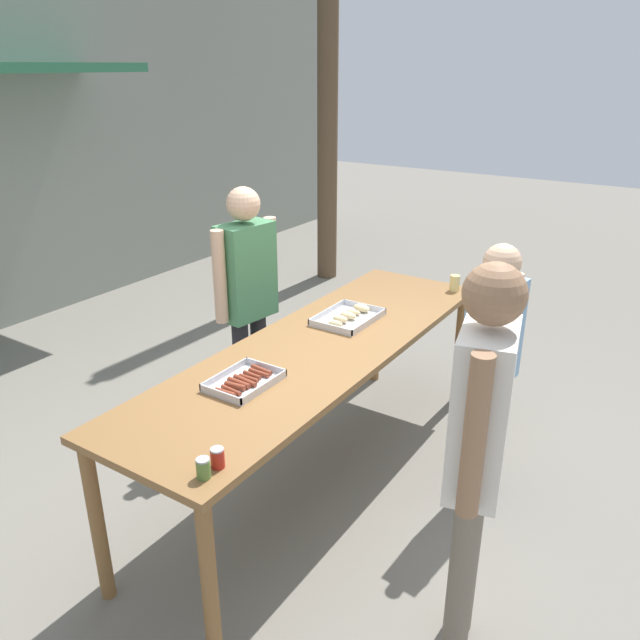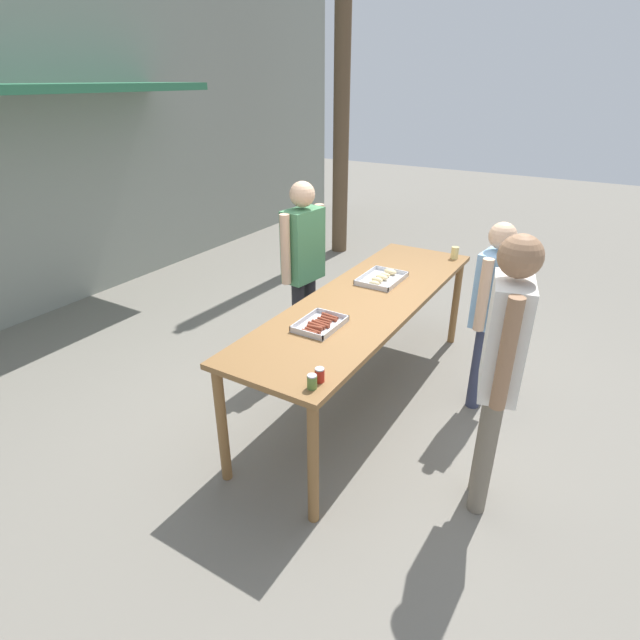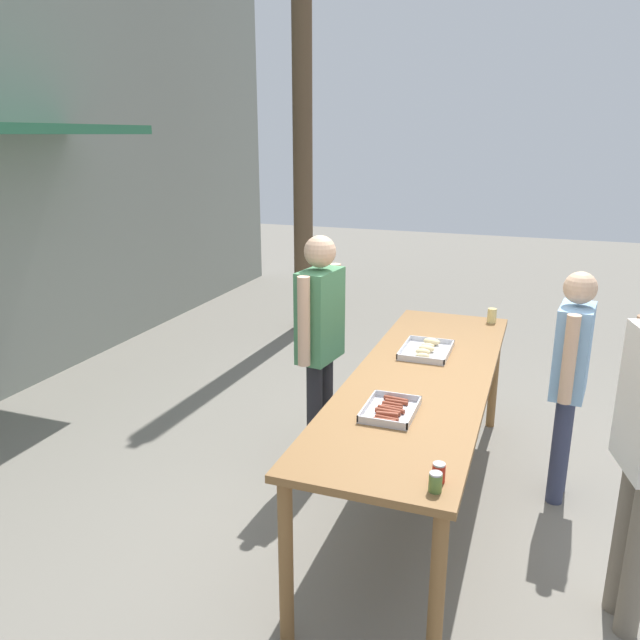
{
  "view_description": "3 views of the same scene",
  "coord_description": "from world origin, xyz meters",
  "px_view_note": "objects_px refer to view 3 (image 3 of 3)",
  "views": [
    {
      "loc": [
        -2.75,
        -1.79,
        2.42
      ],
      "look_at": [
        0.0,
        0.0,
        1.08
      ],
      "focal_mm": 35.0,
      "sensor_mm": 36.0,
      "label": 1
    },
    {
      "loc": [
        -3.28,
        -1.56,
        2.49
      ],
      "look_at": [
        -0.62,
        0.05,
        0.98
      ],
      "focal_mm": 28.0,
      "sensor_mm": 36.0,
      "label": 2
    },
    {
      "loc": [
        -3.62,
        -0.64,
        2.36
      ],
      "look_at": [
        0.31,
        0.79,
        1.11
      ],
      "focal_mm": 35.0,
      "sensor_mm": 36.0,
      "label": 3
    }
  ],
  "objects_px": {
    "condiment_jar_mustard": "(435,482)",
    "person_server_behind_table": "(320,331)",
    "utility_pole": "(302,93)",
    "food_tray_buns": "(427,350)",
    "person_customer_with_cup": "(571,367)",
    "condiment_jar_ketchup": "(439,472)",
    "beer_cup": "(492,316)",
    "food_tray_sausages": "(390,411)"
  },
  "relations": [
    {
      "from": "condiment_jar_mustard",
      "to": "person_server_behind_table",
      "type": "distance_m",
      "value": 1.96
    },
    {
      "from": "food_tray_buns",
      "to": "person_server_behind_table",
      "type": "height_order",
      "value": "person_server_behind_table"
    },
    {
      "from": "condiment_jar_ketchup",
      "to": "beer_cup",
      "type": "xyz_separation_m",
      "value": [
        2.51,
        0.01,
        0.01
      ]
    },
    {
      "from": "beer_cup",
      "to": "condiment_jar_ketchup",
      "type": "bearing_deg",
      "value": -179.84
    },
    {
      "from": "food_tray_buns",
      "to": "condiment_jar_ketchup",
      "type": "bearing_deg",
      "value": -167.58
    },
    {
      "from": "condiment_jar_ketchup",
      "to": "food_tray_buns",
      "type": "bearing_deg",
      "value": 12.42
    },
    {
      "from": "person_server_behind_table",
      "to": "utility_pole",
      "type": "bearing_deg",
      "value": 31.03
    },
    {
      "from": "person_customer_with_cup",
      "to": "utility_pole",
      "type": "bearing_deg",
      "value": -128.28
    },
    {
      "from": "person_server_behind_table",
      "to": "condiment_jar_ketchup",
      "type": "bearing_deg",
      "value": -136.73
    },
    {
      "from": "food_tray_buns",
      "to": "person_server_behind_table",
      "type": "bearing_deg",
      "value": 97.24
    },
    {
      "from": "beer_cup",
      "to": "condiment_jar_mustard",
      "type": "bearing_deg",
      "value": -179.84
    },
    {
      "from": "utility_pole",
      "to": "condiment_jar_mustard",
      "type": "bearing_deg",
      "value": -152.64
    },
    {
      "from": "utility_pole",
      "to": "person_server_behind_table",
      "type": "bearing_deg",
      "value": -156.58
    },
    {
      "from": "food_tray_sausages",
      "to": "utility_pole",
      "type": "relative_size",
      "value": 0.07
    },
    {
      "from": "person_customer_with_cup",
      "to": "condiment_jar_ketchup",
      "type": "bearing_deg",
      "value": -12.16
    },
    {
      "from": "food_tray_sausages",
      "to": "beer_cup",
      "type": "height_order",
      "value": "beer_cup"
    },
    {
      "from": "food_tray_buns",
      "to": "utility_pole",
      "type": "xyz_separation_m",
      "value": [
        3.05,
        2.1,
        1.87
      ]
    },
    {
      "from": "condiment_jar_ketchup",
      "to": "utility_pole",
      "type": "height_order",
      "value": "utility_pole"
    },
    {
      "from": "food_tray_buns",
      "to": "utility_pole",
      "type": "height_order",
      "value": "utility_pole"
    },
    {
      "from": "food_tray_buns",
      "to": "person_customer_with_cup",
      "type": "relative_size",
      "value": 0.28
    },
    {
      "from": "beer_cup",
      "to": "person_customer_with_cup",
      "type": "distance_m",
      "value": 1.04
    },
    {
      "from": "condiment_jar_mustard",
      "to": "utility_pole",
      "type": "distance_m",
      "value": 5.67
    },
    {
      "from": "beer_cup",
      "to": "utility_pole",
      "type": "relative_size",
      "value": 0.02
    },
    {
      "from": "condiment_jar_mustard",
      "to": "condiment_jar_ketchup",
      "type": "bearing_deg",
      "value": 0.21
    },
    {
      "from": "beer_cup",
      "to": "food_tray_buns",
      "type": "bearing_deg",
      "value": 158.35
    },
    {
      "from": "condiment_jar_ketchup",
      "to": "beer_cup",
      "type": "relative_size",
      "value": 0.75
    },
    {
      "from": "condiment_jar_mustard",
      "to": "person_server_behind_table",
      "type": "xyz_separation_m",
      "value": [
        1.62,
        1.1,
        0.06
      ]
    },
    {
      "from": "condiment_jar_mustard",
      "to": "person_customer_with_cup",
      "type": "distance_m",
      "value": 1.82
    },
    {
      "from": "condiment_jar_mustard",
      "to": "beer_cup",
      "type": "height_order",
      "value": "beer_cup"
    },
    {
      "from": "condiment_jar_mustard",
      "to": "person_server_behind_table",
      "type": "height_order",
      "value": "person_server_behind_table"
    },
    {
      "from": "person_server_behind_table",
      "to": "utility_pole",
      "type": "distance_m",
      "value": 3.86
    },
    {
      "from": "utility_pole",
      "to": "food_tray_sausages",
      "type": "bearing_deg",
      "value": -152.73
    },
    {
      "from": "food_tray_buns",
      "to": "utility_pole",
      "type": "relative_size",
      "value": 0.08
    },
    {
      "from": "food_tray_buns",
      "to": "condiment_jar_ketchup",
      "type": "relative_size",
      "value": 5.04
    },
    {
      "from": "person_server_behind_table",
      "to": "utility_pole",
      "type": "relative_size",
      "value": 0.31
    },
    {
      "from": "condiment_jar_mustard",
      "to": "utility_pole",
      "type": "height_order",
      "value": "utility_pole"
    },
    {
      "from": "person_customer_with_cup",
      "to": "person_server_behind_table",
      "type": "bearing_deg",
      "value": -79.31
    },
    {
      "from": "food_tray_sausages",
      "to": "food_tray_buns",
      "type": "distance_m",
      "value": 1.03
    },
    {
      "from": "beer_cup",
      "to": "person_server_behind_table",
      "type": "height_order",
      "value": "person_server_behind_table"
    },
    {
      "from": "food_tray_sausages",
      "to": "beer_cup",
      "type": "bearing_deg",
      "value": -10.39
    },
    {
      "from": "food_tray_buns",
      "to": "utility_pole",
      "type": "bearing_deg",
      "value": 34.61
    },
    {
      "from": "person_customer_with_cup",
      "to": "utility_pole",
      "type": "xyz_separation_m",
      "value": [
        3.03,
        3.03,
        1.88
      ]
    }
  ]
}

